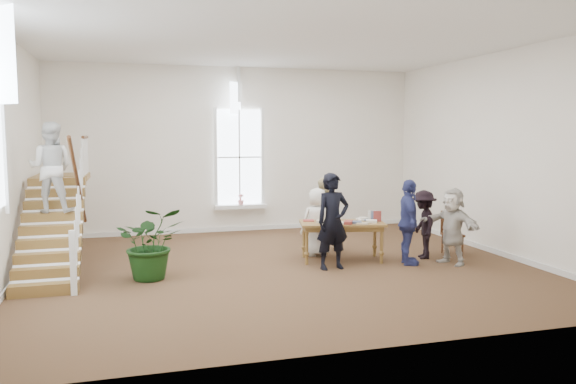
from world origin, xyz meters
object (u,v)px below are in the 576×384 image
object	(u,v)px
woman_cluster_c	(452,226)
floor_plant	(151,243)
woman_cluster_b	(423,224)
police_officer	(333,221)
person_yellow	(323,214)
woman_cluster_a	(409,222)
side_chair	(451,230)
library_table	(342,226)
elderly_woman	(317,222)

from	to	relation	value
woman_cluster_c	floor_plant	world-z (taller)	woman_cluster_c
woman_cluster_b	woman_cluster_c	bearing A→B (deg)	40.62
police_officer	person_yellow	xyz separation A→B (m)	(0.40, 1.75, -0.12)
woman_cluster_a	side_chair	bearing A→B (deg)	-47.67
woman_cluster_a	woman_cluster_c	xyz separation A→B (m)	(0.90, -0.20, -0.09)
woman_cluster_c	side_chair	distance (m)	1.04
police_officer	side_chair	size ratio (longest dim) A/B	1.99
library_table	woman_cluster_a	xyz separation A→B (m)	(1.18, -0.71, 0.14)
woman_cluster_a	police_officer	bearing A→B (deg)	104.98
woman_cluster_b	side_chair	distance (m)	0.88
floor_plant	person_yellow	bearing A→B (deg)	21.92
police_officer	woman_cluster_b	distance (m)	2.28
police_officer	person_yellow	world-z (taller)	police_officer
police_officer	woman_cluster_a	world-z (taller)	police_officer
woman_cluster_a	woman_cluster_b	size ratio (longest dim) A/B	1.19
side_chair	woman_cluster_a	bearing A→B (deg)	-144.39
police_officer	person_yellow	distance (m)	1.80
woman_cluster_a	floor_plant	bearing A→B (deg)	104.61
elderly_woman	woman_cluster_a	world-z (taller)	woman_cluster_a
person_yellow	woman_cluster_b	distance (m)	2.29
library_table	person_yellow	bearing A→B (deg)	105.36
woman_cluster_b	floor_plant	bearing A→B (deg)	-72.09
library_table	woman_cluster_b	size ratio (longest dim) A/B	1.29
library_table	woman_cluster_c	bearing A→B (deg)	-11.22
library_table	woman_cluster_a	size ratio (longest dim) A/B	1.08
elderly_woman	floor_plant	distance (m)	3.77
library_table	woman_cluster_c	size ratio (longest dim) A/B	1.20
person_yellow	floor_plant	world-z (taller)	person_yellow
woman_cluster_c	side_chair	xyz separation A→B (m)	(0.52, 0.86, -0.26)
floor_plant	police_officer	bearing A→B (deg)	-2.86
woman_cluster_c	floor_plant	xyz separation A→B (m)	(-6.05, 0.44, -0.12)
woman_cluster_a	woman_cluster_b	distance (m)	0.76
police_officer	woman_cluster_b	size ratio (longest dim) A/B	1.30
person_yellow	side_chair	distance (m)	2.91
woman_cluster_b	library_table	bearing A→B (deg)	-82.57
elderly_woman	woman_cluster_b	world-z (taller)	elderly_woman
elderly_woman	woman_cluster_c	distance (m)	2.87
woman_cluster_a	woman_cluster_c	distance (m)	0.93
floor_plant	side_chair	bearing A→B (deg)	3.68
police_officer	floor_plant	size ratio (longest dim) A/B	1.42
woman_cluster_a	woman_cluster_b	world-z (taller)	woman_cluster_a
library_table	floor_plant	size ratio (longest dim) A/B	1.41
library_table	police_officer	xyz separation A→B (m)	(-0.46, -0.65, 0.22)
police_officer	floor_plant	bearing A→B (deg)	169.27
woman_cluster_a	floor_plant	size ratio (longest dim) A/B	1.30
library_table	woman_cluster_c	xyz separation A→B (m)	(2.08, -0.91, 0.05)
police_officer	elderly_woman	xyz separation A→B (m)	(0.10, 1.25, -0.21)
elderly_woman	person_yellow	xyz separation A→B (m)	(0.30, 0.50, 0.09)
woman_cluster_b	side_chair	size ratio (longest dim) A/B	1.53
person_yellow	elderly_woman	bearing A→B (deg)	44.79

